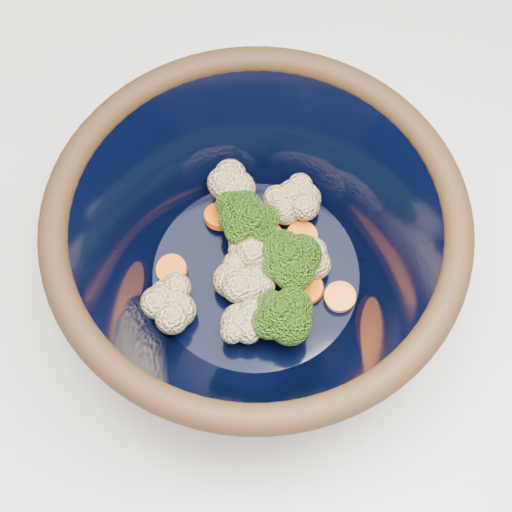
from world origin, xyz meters
name	(u,v)px	position (x,y,z in m)	size (l,w,h in m)	color
ground	(273,415)	(0.00, 0.00, 0.00)	(3.00, 3.00, 0.00)	#9E7A54
counter	(280,347)	(0.00, 0.00, 0.45)	(1.20, 1.20, 0.90)	silver
mixing_bowl	(256,249)	(-0.08, -0.06, 0.98)	(0.40, 0.40, 0.14)	black
vegetable_pile	(258,254)	(-0.07, -0.06, 0.95)	(0.17, 0.16, 0.06)	#608442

